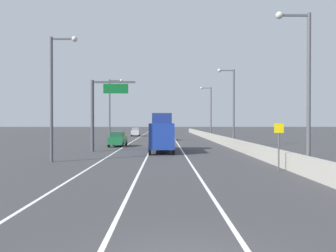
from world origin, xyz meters
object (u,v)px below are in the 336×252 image
at_px(lamp_post_left_mid, 111,106).
at_px(car_silver_0, 135,132).
at_px(lamp_post_left_near, 55,89).
at_px(car_yellow_2, 165,135).
at_px(lamp_post_right_third, 210,109).
at_px(overhead_sign_gantry, 99,107).
at_px(lamp_post_right_second, 232,102).
at_px(lamp_post_right_near, 304,80).
at_px(car_green_1, 118,139).
at_px(box_truck, 162,134).
at_px(speed_advisory_sign, 279,143).

bearing_deg(lamp_post_left_mid, car_silver_0, 85.55).
height_order(lamp_post_left_near, car_yellow_2, lamp_post_left_near).
xyz_separation_m(lamp_post_right_third, car_silver_0, (-14.91, 11.71, -4.67)).
bearing_deg(lamp_post_left_near, lamp_post_right_third, 65.58).
bearing_deg(overhead_sign_gantry, car_silver_0, 89.32).
height_order(lamp_post_right_second, lamp_post_left_mid, same).
height_order(lamp_post_right_near, car_silver_0, lamp_post_right_near).
bearing_deg(car_green_1, car_yellow_2, 68.02).
bearing_deg(box_truck, lamp_post_right_third, 72.81).
relative_size(lamp_post_right_second, car_silver_0, 2.12).
bearing_deg(car_silver_0, lamp_post_left_near, -92.49).
distance_m(lamp_post_left_near, car_silver_0, 49.54).
xyz_separation_m(lamp_post_left_near, car_yellow_2, (8.64, 31.81, -4.68)).
xyz_separation_m(speed_advisory_sign, lamp_post_right_third, (1.34, 42.58, 3.85)).
height_order(speed_advisory_sign, lamp_post_right_second, lamp_post_right_second).
distance_m(overhead_sign_gantry, lamp_post_right_near, 21.69).
bearing_deg(lamp_post_left_mid, car_green_1, -76.51).
bearing_deg(lamp_post_right_near, overhead_sign_gantry, 134.73).
bearing_deg(lamp_post_right_third, car_silver_0, 141.86).
bearing_deg(lamp_post_left_mid, box_truck, -65.24).
xyz_separation_m(overhead_sign_gantry, car_silver_0, (0.48, 39.88, -3.78)).
height_order(lamp_post_right_near, lamp_post_left_near, same).
distance_m(overhead_sign_gantry, lamp_post_right_second, 16.51).
relative_size(speed_advisory_sign, lamp_post_right_third, 0.31).
bearing_deg(car_yellow_2, car_silver_0, 110.40).
xyz_separation_m(overhead_sign_gantry, lamp_post_left_near, (-1.67, -9.39, 0.88)).
bearing_deg(lamp_post_left_near, car_yellow_2, 74.80).
distance_m(overhead_sign_gantry, speed_advisory_sign, 20.34).
bearing_deg(car_yellow_2, lamp_post_left_mid, -145.63).
height_order(overhead_sign_gantry, lamp_post_left_mid, lamp_post_left_mid).
height_order(lamp_post_right_second, car_green_1, lamp_post_right_second).
height_order(lamp_post_right_second, car_yellow_2, lamp_post_right_second).
bearing_deg(overhead_sign_gantry, lamp_post_left_mid, 94.52).
bearing_deg(lamp_post_right_third, lamp_post_left_near, -114.42).
xyz_separation_m(speed_advisory_sign, car_silver_0, (-13.57, 54.29, -0.82)).
xyz_separation_m(lamp_post_right_third, box_truck, (-8.82, -28.52, -3.76)).
height_order(speed_advisory_sign, car_silver_0, speed_advisory_sign).
xyz_separation_m(lamp_post_left_mid, car_silver_0, (1.80, 23.13, -4.67)).
bearing_deg(lamp_post_left_near, speed_advisory_sign, -17.71).
relative_size(lamp_post_left_near, car_silver_0, 2.12).
bearing_deg(lamp_post_left_mid, lamp_post_left_near, -90.76).
bearing_deg(box_truck, lamp_post_right_second, 37.98).
bearing_deg(speed_advisory_sign, lamp_post_right_second, 86.82).
bearing_deg(speed_advisory_sign, lamp_post_left_mid, 116.25).
xyz_separation_m(speed_advisory_sign, lamp_post_left_mid, (-15.37, 31.15, 3.85)).
bearing_deg(lamp_post_right_second, speed_advisory_sign, -93.18).
bearing_deg(overhead_sign_gantry, lamp_post_right_third, 61.36).
bearing_deg(speed_advisory_sign, lamp_post_right_third, 88.19).
distance_m(lamp_post_right_third, lamp_post_left_mid, 20.24).
relative_size(lamp_post_right_third, car_green_1, 2.32).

